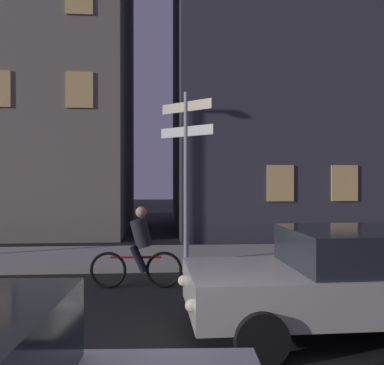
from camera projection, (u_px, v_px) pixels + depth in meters
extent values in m
cube|color=#9E9991|center=(165.00, 257.00, 11.59)|extent=(40.00, 3.19, 0.14)
cylinder|color=gray|center=(186.00, 177.00, 10.60)|extent=(0.12, 0.12, 4.12)
cube|color=beige|center=(186.00, 107.00, 10.58)|extent=(1.14, 1.14, 0.24)
cube|color=white|center=(186.00, 131.00, 10.59)|extent=(1.21, 1.21, 0.24)
cube|color=beige|center=(347.00, 288.00, 6.10)|extent=(4.51, 1.99, 0.58)
cube|color=#23282D|center=(358.00, 248.00, 6.11)|extent=(1.95, 1.78, 0.53)
cylinder|color=black|center=(261.00, 339.00, 5.02)|extent=(0.65, 0.24, 0.64)
cylinder|color=black|center=(231.00, 295.00, 6.89)|extent=(0.65, 0.24, 0.64)
sphere|color=#F9EFCC|center=(192.00, 306.00, 5.24)|extent=(0.16, 0.16, 0.16)
sphere|color=#F9EFCC|center=(183.00, 281.00, 6.51)|extent=(0.16, 0.16, 0.16)
torus|color=black|center=(108.00, 270.00, 8.59)|extent=(0.72, 0.10, 0.72)
torus|color=black|center=(164.00, 270.00, 8.61)|extent=(0.72, 0.10, 0.72)
cylinder|color=red|center=(136.00, 257.00, 8.60)|extent=(1.00, 0.09, 0.04)
cylinder|color=#26262D|center=(141.00, 233.00, 8.59)|extent=(0.47, 0.34, 0.61)
sphere|color=tan|center=(141.00, 212.00, 8.59)|extent=(0.22, 0.22, 0.22)
cylinder|color=black|center=(138.00, 260.00, 8.51)|extent=(0.35, 0.14, 0.55)
cylinder|color=black|center=(139.00, 258.00, 8.69)|extent=(0.35, 0.14, 0.55)
cube|color=#F2C672|center=(79.00, 90.00, 14.49)|extent=(0.90, 0.06, 1.20)
cube|color=#F2C672|center=(280.00, 183.00, 14.40)|extent=(0.90, 0.06, 1.20)
cube|color=#F2C672|center=(345.00, 183.00, 14.56)|extent=(0.90, 0.06, 1.20)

